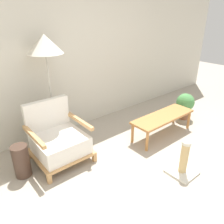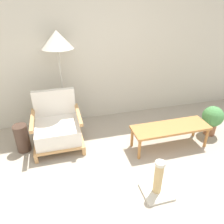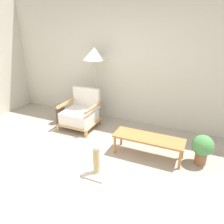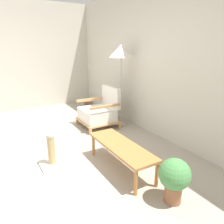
{
  "view_description": "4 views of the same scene",
  "coord_description": "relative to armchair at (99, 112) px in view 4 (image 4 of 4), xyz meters",
  "views": [
    {
      "loc": [
        -1.84,
        -0.9,
        1.91
      ],
      "look_at": [
        0.06,
        1.38,
        0.55
      ],
      "focal_mm": 35.0,
      "sensor_mm": 36.0,
      "label": 1
    },
    {
      "loc": [
        -0.69,
        -1.39,
        2.12
      ],
      "look_at": [
        0.06,
        1.38,
        0.55
      ],
      "focal_mm": 35.0,
      "sensor_mm": 36.0,
      "label": 2
    },
    {
      "loc": [
        1.62,
        -2.12,
        2.14
      ],
      "look_at": [
        0.06,
        1.38,
        0.55
      ],
      "focal_mm": 35.0,
      "sensor_mm": 36.0,
      "label": 3
    },
    {
      "loc": [
        3.11,
        -0.4,
        1.63
      ],
      "look_at": [
        0.06,
        1.38,
        0.55
      ],
      "focal_mm": 35.0,
      "sensor_mm": 36.0,
      "label": 4
    }
  ],
  "objects": [
    {
      "name": "ground_plane",
      "position": [
        0.77,
        -1.55,
        -0.31
      ],
      "size": [
        14.0,
        14.0,
        0.0
      ],
      "primitive_type": "plane",
      "color": "#A89E8E"
    },
    {
      "name": "wall_back",
      "position": [
        0.77,
        0.74,
        1.04
      ],
      "size": [
        8.0,
        0.06,
        2.7
      ],
      "color": "beige",
      "rests_on": "ground_plane"
    },
    {
      "name": "wall_left",
      "position": [
        -2.15,
        -1.05,
        1.04
      ],
      "size": [
        0.06,
        8.0,
        2.7
      ],
      "color": "beige",
      "rests_on": "ground_plane"
    },
    {
      "name": "armchair",
      "position": [
        0.0,
        0.0,
        0.0
      ],
      "size": [
        0.72,
        0.71,
        0.81
      ],
      "color": "tan",
      "rests_on": "ground_plane"
    },
    {
      "name": "floor_lamp",
      "position": [
        0.16,
        0.42,
        1.17
      ],
      "size": [
        0.48,
        0.48,
        1.65
      ],
      "color": "#B7B2A8",
      "rests_on": "ground_plane"
    },
    {
      "name": "coffee_table",
      "position": [
        1.64,
        -0.51,
        0.01
      ],
      "size": [
        1.18,
        0.39,
        0.36
      ],
      "color": "#B2753D",
      "rests_on": "ground_plane"
    },
    {
      "name": "vase",
      "position": [
        -0.53,
        -0.02,
        -0.09
      ],
      "size": [
        0.2,
        0.2,
        0.43
      ],
      "primitive_type": "cylinder",
      "color": "#473328",
      "rests_on": "ground_plane"
    },
    {
      "name": "potted_plant",
      "position": [
        2.48,
        -0.38,
        -0.01
      ],
      "size": [
        0.34,
        0.34,
        0.51
      ],
      "color": "#935B3D",
      "rests_on": "ground_plane"
    },
    {
      "name": "scratching_post",
      "position": [
        1.07,
        -1.3,
        -0.15
      ],
      "size": [
        0.34,
        0.34,
        0.48
      ],
      "color": "beige",
      "rests_on": "ground_plane"
    }
  ]
}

